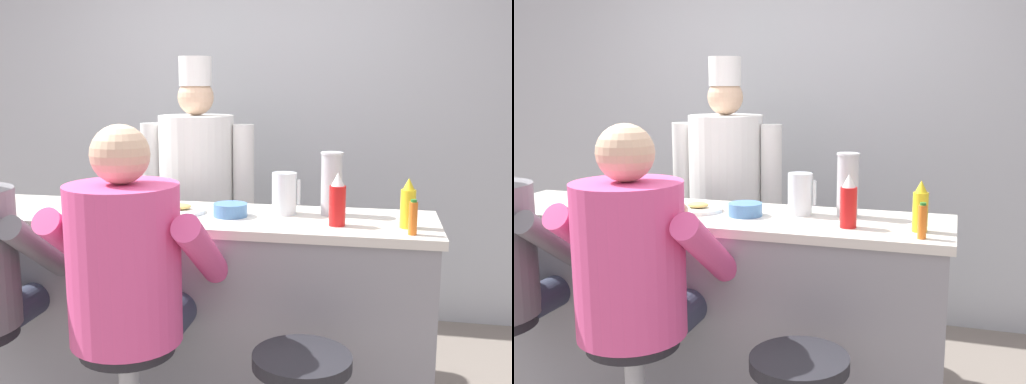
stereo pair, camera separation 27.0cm
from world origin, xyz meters
TOP-DOWN VIEW (x-y plane):
  - wall_back at (0.00, 1.76)m, footprint 10.00×0.06m
  - diner_counter at (0.00, 0.29)m, footprint 2.27×0.58m
  - ketchup_bottle_red at (0.69, 0.19)m, footprint 0.07×0.07m
  - mustard_bottle_yellow at (0.98, 0.20)m, footprint 0.06×0.06m
  - hot_sauce_bottle_orange at (1.00, 0.08)m, footprint 0.03×0.03m
  - water_pitcher_clear at (0.43, 0.37)m, footprint 0.13×0.12m
  - breakfast_plate at (-0.05, 0.30)m, footprint 0.23×0.23m
  - cereal_bowl at (0.19, 0.27)m, footprint 0.16×0.16m
  - coffee_mug_tan at (-0.10, 0.09)m, footprint 0.14×0.09m
  - coffee_mug_white at (-0.32, 0.28)m, footprint 0.13×0.08m
  - cup_stack_steel at (0.65, 0.40)m, footprint 0.10×0.10m
  - diner_seated_pink at (-0.08, -0.26)m, footprint 0.66×0.65m
  - cook_in_whites_near at (-0.19, 1.03)m, footprint 0.69×0.44m

SIDE VIEW (x-z plane):
  - diner_counter at x=0.00m, z-range 0.00..1.01m
  - diner_seated_pink at x=-0.08m, z-range 0.15..1.62m
  - cook_in_whites_near at x=-0.19m, z-range 0.09..1.85m
  - breakfast_plate at x=-0.05m, z-range 1.00..1.04m
  - cereal_bowl at x=0.19m, z-range 1.01..1.06m
  - coffee_mug_tan at x=-0.10m, z-range 1.01..1.10m
  - coffee_mug_white at x=-0.32m, z-range 1.01..1.10m
  - hot_sauce_bottle_orange at x=1.00m, z-range 1.00..1.15m
  - water_pitcher_clear at x=0.43m, z-range 1.01..1.20m
  - mustard_bottle_yellow at x=0.98m, z-range 1.00..1.21m
  - ketchup_bottle_red at x=0.69m, z-range 1.00..1.23m
  - cup_stack_steel at x=0.65m, z-range 1.01..1.30m
  - wall_back at x=0.00m, z-range 0.00..2.70m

